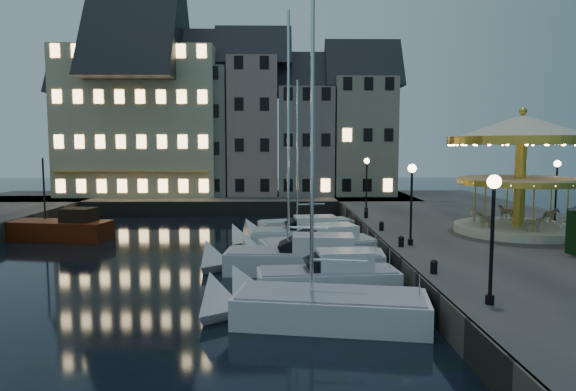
{
  "coord_description": "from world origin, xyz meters",
  "views": [
    {
      "loc": [
        0.42,
        -24.98,
        6.36
      ],
      "look_at": [
        1.0,
        8.0,
        3.2
      ],
      "focal_mm": 32.0,
      "sensor_mm": 36.0,
      "label": 1
    }
  ],
  "objects_px": {
    "bollard_a": "(434,266)",
    "bollard_c": "(382,226)",
    "motorboat_a": "(314,309)",
    "streetlamp_d": "(556,183)",
    "bollard_b": "(401,241)",
    "motorboat_e": "(296,237)",
    "bollard_d": "(366,214)",
    "motorboat_d": "(313,248)",
    "red_fishing_boat": "(61,230)",
    "streetlamp_c": "(367,177)",
    "motorboat_b": "(318,281)",
    "streetlamp_b": "(412,192)",
    "motorboat_f": "(298,229)",
    "streetlamp_a": "(493,221)",
    "carousel": "(521,151)",
    "motorboat_c": "(296,259)"
  },
  "relations": [
    {
      "from": "streetlamp_c",
      "to": "bollard_b",
      "type": "distance_m",
      "value": 14.22
    },
    {
      "from": "motorboat_a",
      "to": "carousel",
      "type": "xyz_separation_m",
      "value": [
        12.8,
        11.65,
        5.57
      ]
    },
    {
      "from": "bollard_b",
      "to": "motorboat_a",
      "type": "bearing_deg",
      "value": -123.07
    },
    {
      "from": "bollard_c",
      "to": "motorboat_e",
      "type": "height_order",
      "value": "motorboat_e"
    },
    {
      "from": "bollard_c",
      "to": "motorboat_b",
      "type": "xyz_separation_m",
      "value": [
        -4.53,
        -9.13,
        -0.96
      ]
    },
    {
      "from": "motorboat_a",
      "to": "bollard_c",
      "type": "bearing_deg",
      "value": 68.61
    },
    {
      "from": "motorboat_e",
      "to": "bollard_d",
      "type": "bearing_deg",
      "value": 37.11
    },
    {
      "from": "bollard_d",
      "to": "motorboat_c",
      "type": "relative_size",
      "value": 0.05
    },
    {
      "from": "bollard_b",
      "to": "carousel",
      "type": "height_order",
      "value": "carousel"
    },
    {
      "from": "motorboat_d",
      "to": "red_fishing_boat",
      "type": "distance_m",
      "value": 17.95
    },
    {
      "from": "streetlamp_b",
      "to": "bollard_b",
      "type": "height_order",
      "value": "streetlamp_b"
    },
    {
      "from": "bollard_d",
      "to": "streetlamp_a",
      "type": "bearing_deg",
      "value": -88.28
    },
    {
      "from": "bollard_b",
      "to": "red_fishing_boat",
      "type": "height_order",
      "value": "red_fishing_boat"
    },
    {
      "from": "bollard_c",
      "to": "motorboat_f",
      "type": "distance_m",
      "value": 7.39
    },
    {
      "from": "bollard_b",
      "to": "motorboat_c",
      "type": "distance_m",
      "value": 5.4
    },
    {
      "from": "streetlamp_d",
      "to": "motorboat_f",
      "type": "xyz_separation_m",
      "value": [
        -16.71,
        3.01,
        -3.49
      ]
    },
    {
      "from": "streetlamp_d",
      "to": "motorboat_f",
      "type": "height_order",
      "value": "motorboat_f"
    },
    {
      "from": "streetlamp_a",
      "to": "red_fishing_boat",
      "type": "relative_size",
      "value": 0.58
    },
    {
      "from": "bollard_c",
      "to": "motorboat_b",
      "type": "height_order",
      "value": "motorboat_b"
    },
    {
      "from": "bollard_c",
      "to": "bollard_d",
      "type": "bearing_deg",
      "value": 90.0
    },
    {
      "from": "motorboat_d",
      "to": "bollard_d",
      "type": "bearing_deg",
      "value": 60.51
    },
    {
      "from": "streetlamp_d",
      "to": "motorboat_e",
      "type": "bearing_deg",
      "value": -177.09
    },
    {
      "from": "streetlamp_b",
      "to": "streetlamp_a",
      "type": "bearing_deg",
      "value": -90.0
    },
    {
      "from": "streetlamp_d",
      "to": "streetlamp_c",
      "type": "bearing_deg",
      "value": 150.09
    },
    {
      "from": "streetlamp_a",
      "to": "bollard_a",
      "type": "height_order",
      "value": "streetlamp_a"
    },
    {
      "from": "streetlamp_b",
      "to": "streetlamp_d",
      "type": "distance_m",
      "value": 13.29
    },
    {
      "from": "red_fishing_boat",
      "to": "bollard_b",
      "type": "bearing_deg",
      "value": -23.98
    },
    {
      "from": "motorboat_d",
      "to": "motorboat_a",
      "type": "bearing_deg",
      "value": -93.4
    },
    {
      "from": "bollard_d",
      "to": "streetlamp_c",
      "type": "bearing_deg",
      "value": 80.27
    },
    {
      "from": "streetlamp_c",
      "to": "motorboat_a",
      "type": "distance_m",
      "value": 22.51
    },
    {
      "from": "bollard_a",
      "to": "bollard_c",
      "type": "xyz_separation_m",
      "value": [
        0.0,
        10.5,
        0.0
      ]
    },
    {
      "from": "motorboat_a",
      "to": "bollard_a",
      "type": "bearing_deg",
      "value": 22.6
    },
    {
      "from": "bollard_d",
      "to": "motorboat_e",
      "type": "relative_size",
      "value": 0.07
    },
    {
      "from": "bollard_d",
      "to": "carousel",
      "type": "xyz_separation_m",
      "value": [
        7.89,
        -6.4,
        4.51
      ]
    },
    {
      "from": "motorboat_d",
      "to": "motorboat_e",
      "type": "relative_size",
      "value": 0.97
    },
    {
      "from": "streetlamp_d",
      "to": "motorboat_d",
      "type": "xyz_separation_m",
      "value": [
        -16.19,
        -4.59,
        -3.38
      ]
    },
    {
      "from": "bollard_a",
      "to": "motorboat_d",
      "type": "xyz_separation_m",
      "value": [
        -4.29,
        8.41,
        -0.96
      ]
    },
    {
      "from": "motorboat_b",
      "to": "bollard_a",
      "type": "bearing_deg",
      "value": -16.83
    },
    {
      "from": "streetlamp_b",
      "to": "streetlamp_d",
      "type": "height_order",
      "value": "same"
    },
    {
      "from": "streetlamp_d",
      "to": "bollard_b",
      "type": "distance_m",
      "value": 14.27
    },
    {
      "from": "motorboat_e",
      "to": "carousel",
      "type": "bearing_deg",
      "value": -11.03
    },
    {
      "from": "streetlamp_a",
      "to": "motorboat_c",
      "type": "xyz_separation_m",
      "value": [
        -5.92,
        9.45,
        -3.34
      ]
    },
    {
      "from": "bollard_b",
      "to": "bollard_c",
      "type": "distance_m",
      "value": 5.0
    },
    {
      "from": "streetlamp_c",
      "to": "bollard_a",
      "type": "distance_m",
      "value": 19.66
    },
    {
      "from": "streetlamp_b",
      "to": "streetlamp_c",
      "type": "relative_size",
      "value": 1.0
    },
    {
      "from": "streetlamp_b",
      "to": "motorboat_b",
      "type": "distance_m",
      "value": 7.69
    },
    {
      "from": "streetlamp_a",
      "to": "bollard_c",
      "type": "xyz_separation_m",
      "value": [
        -0.6,
        14.5,
        -2.41
      ]
    },
    {
      "from": "bollard_d",
      "to": "motorboat_f",
      "type": "distance_m",
      "value": 4.93
    },
    {
      "from": "streetlamp_d",
      "to": "bollard_c",
      "type": "xyz_separation_m",
      "value": [
        -11.9,
        -2.5,
        -2.41
      ]
    },
    {
      "from": "streetlamp_b",
      "to": "motorboat_f",
      "type": "height_order",
      "value": "motorboat_f"
    }
  ]
}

